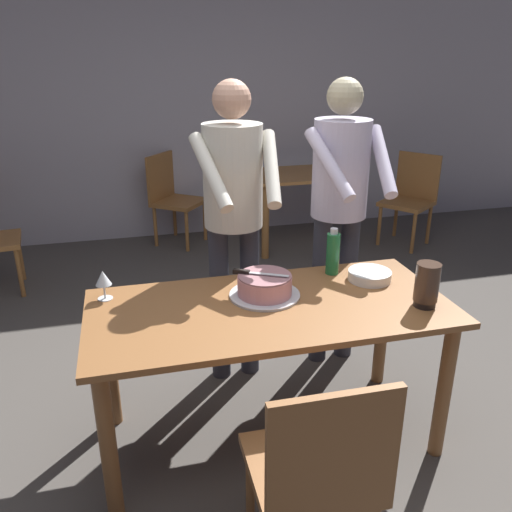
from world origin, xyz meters
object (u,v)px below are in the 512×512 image
(background_chair_1, at_px, (172,196))
(background_chair_3, at_px, (411,196))
(person_standing_beside, at_px, (340,195))
(wine_glass_near, at_px, (103,279))
(water_bottle, at_px, (333,253))
(hurricane_lamp, at_px, (427,285))
(person_cutting_cake, at_px, (234,204))
(cake_on_platter, at_px, (264,286))
(main_dining_table, at_px, (270,327))
(plate_stack, at_px, (370,275))
(chair_near_side, at_px, (317,470))
(cake_knife, at_px, (249,273))
(background_table, at_px, (300,189))

(background_chair_1, distance_m, background_chair_3, 2.39)
(person_standing_beside, relative_size, background_chair_3, 1.91)
(wine_glass_near, xyz_separation_m, water_bottle, (1.16, 0.02, 0.01))
(hurricane_lamp, relative_size, person_cutting_cake, 0.12)
(background_chair_3, bearing_deg, cake_on_platter, -132.38)
(main_dining_table, height_order, water_bottle, water_bottle)
(plate_stack, height_order, chair_near_side, chair_near_side)
(chair_near_side, relative_size, background_chair_3, 1.00)
(main_dining_table, distance_m, wine_glass_near, 0.82)
(main_dining_table, bearing_deg, wine_glass_near, 160.69)
(background_chair_3, bearing_deg, main_dining_table, -131.11)
(main_dining_table, bearing_deg, cake_on_platter, 92.65)
(plate_stack, height_order, person_standing_beside, person_standing_beside)
(water_bottle, bearing_deg, plate_stack, -40.08)
(cake_on_platter, xyz_separation_m, chair_near_side, (-0.04, -0.87, -0.31))
(main_dining_table, relative_size, cake_knife, 6.73)
(person_cutting_cake, bearing_deg, person_standing_beside, 2.73)
(background_chair_1, bearing_deg, plate_stack, -76.02)
(plate_stack, bearing_deg, background_table, 79.12)
(cake_knife, xyz_separation_m, plate_stack, (0.64, 0.02, -0.09))
(cake_knife, distance_m, water_bottle, 0.51)
(cake_on_platter, bearing_deg, person_standing_beside, 41.60)
(hurricane_lamp, height_order, person_standing_beside, person_standing_beside)
(main_dining_table, distance_m, hurricane_lamp, 0.74)
(hurricane_lamp, bearing_deg, background_table, 82.63)
(background_table, bearing_deg, main_dining_table, -111.52)
(main_dining_table, height_order, chair_near_side, chair_near_side)
(wine_glass_near, bearing_deg, hurricane_lamp, -17.10)
(wine_glass_near, xyz_separation_m, hurricane_lamp, (1.43, -0.44, 0.00))
(person_cutting_cake, bearing_deg, hurricane_lamp, -46.90)
(background_chair_1, height_order, background_chair_3, same)
(cake_on_platter, xyz_separation_m, plate_stack, (0.58, 0.05, -0.03))
(person_standing_beside, height_order, background_chair_3, person_standing_beside)
(chair_near_side, bearing_deg, person_standing_beside, 65.65)
(water_bottle, height_order, person_cutting_cake, person_cutting_cake)
(cake_on_platter, xyz_separation_m, cake_knife, (-0.06, 0.03, 0.06))
(plate_stack, distance_m, person_cutting_cake, 0.82)
(background_table, relative_size, background_chair_1, 1.11)
(chair_near_side, height_order, background_table, chair_near_side)
(hurricane_lamp, bearing_deg, main_dining_table, 165.36)
(cake_on_platter, height_order, person_cutting_cake, person_cutting_cake)
(hurricane_lamp, distance_m, background_table, 2.90)
(person_cutting_cake, xyz_separation_m, person_standing_beside, (0.63, 0.03, 0.00))
(chair_near_side, bearing_deg, background_table, 72.30)
(cake_on_platter, relative_size, background_chair_3, 0.38)
(person_standing_beside, xyz_separation_m, background_chair_3, (1.57, 1.84, -0.58))
(cake_on_platter, distance_m, background_chair_1, 2.99)
(main_dining_table, bearing_deg, hurricane_lamp, -14.64)
(water_bottle, height_order, background_chair_3, water_bottle)
(background_chair_1, xyz_separation_m, background_chair_3, (2.31, -0.60, 0.00))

